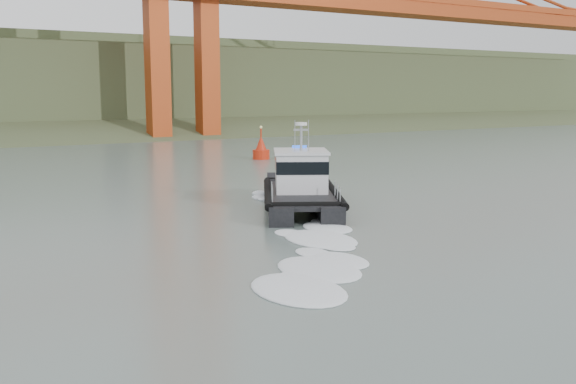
# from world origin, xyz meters

# --- Properties ---
(ground) EXTENTS (400.00, 400.00, 0.00)m
(ground) POSITION_xyz_m (0.00, 0.00, 0.00)
(ground) COLOR #4F5E59
(ground) RESTS_ON ground
(patrol_boat) EXTENTS (8.95, 11.83, 5.46)m
(patrol_boat) POSITION_xyz_m (5.86, 15.15, 1.37)
(patrol_boat) COLOR black
(patrol_boat) RESTS_ON ground
(nav_buoy) EXTENTS (1.80, 1.80, 3.75)m
(nav_buoy) POSITION_xyz_m (17.67, 42.19, 0.99)
(nav_buoy) COLOR red
(nav_buoy) RESTS_ON ground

